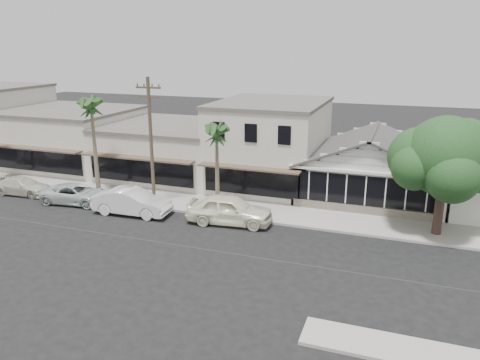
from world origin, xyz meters
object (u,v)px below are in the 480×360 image
at_px(car_2, 76,194).
at_px(car_3, 23,186).
at_px(utility_pole, 151,140).
at_px(shade_tree, 444,158).
at_px(car_1, 132,202).
at_px(car_0, 230,210).

bearing_deg(car_2, car_3, 80.55).
height_order(utility_pole, car_3, utility_pole).
distance_m(utility_pole, shade_tree, 18.40).
bearing_deg(utility_pole, shade_tree, 4.55).
xyz_separation_m(utility_pole, shade_tree, (18.34, 1.46, -0.04)).
xyz_separation_m(utility_pole, car_1, (-0.74, -1.66, -3.91)).
bearing_deg(car_1, shade_tree, -83.64).
bearing_deg(car_3, car_2, -97.43).
relative_size(car_1, car_2, 1.06).
bearing_deg(car_2, car_1, -102.81).
height_order(car_2, shade_tree, shade_tree).
relative_size(car_1, shade_tree, 0.73).
height_order(utility_pole, car_0, utility_pole).
distance_m(utility_pole, car_1, 4.32).
height_order(car_2, car_3, car_2).
relative_size(car_2, car_3, 1.10).
relative_size(car_3, shade_tree, 0.63).
xyz_separation_m(car_1, shade_tree, (19.08, 3.12, 3.88)).
distance_m(car_0, car_1, 6.81).
height_order(car_1, car_2, car_1).
distance_m(car_0, shade_tree, 13.12).
relative_size(utility_pole, car_1, 1.70).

